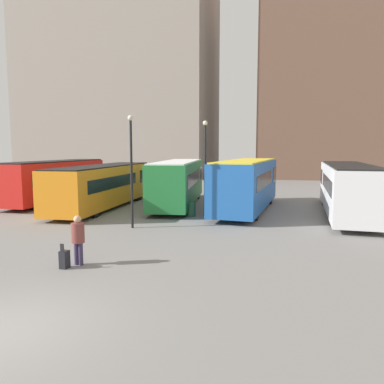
{
  "coord_description": "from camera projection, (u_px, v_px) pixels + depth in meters",
  "views": [
    {
      "loc": [
        5.8,
        -6.71,
        3.98
      ],
      "look_at": [
        1.05,
        15.05,
        1.41
      ],
      "focal_mm": 35.0,
      "sensor_mm": 36.0,
      "label": 1
    }
  ],
  "objects": [
    {
      "name": "bus_3",
      "position": [
        247.0,
        183.0,
        24.31
      ],
      "size": [
        3.72,
        10.99,
        3.27
      ],
      "rotation": [
        0.0,
        0.0,
        1.46
      ],
      "color": "#1E56A3",
      "rests_on": "ground_plane"
    },
    {
      "name": "bus_4",
      "position": [
        348.0,
        187.0,
        22.7
      ],
      "size": [
        3.46,
        12.48,
        3.07
      ],
      "rotation": [
        0.0,
        0.0,
        1.5
      ],
      "color": "silver",
      "rests_on": "ground_plane"
    },
    {
      "name": "suitcase",
      "position": [
        64.0,
        259.0,
        12.51
      ],
      "size": [
        0.27,
        0.32,
        0.86
      ],
      "rotation": [
        0.0,
        0.0,
        1.5
      ],
      "color": "black",
      "rests_on": "ground_plane"
    },
    {
      "name": "lamp_post_1",
      "position": [
        131.0,
        162.0,
        18.58
      ],
      "size": [
        0.28,
        0.28,
        5.63
      ],
      "color": "black",
      "rests_on": "ground_plane"
    },
    {
      "name": "bus_0",
      "position": [
        56.0,
        179.0,
        28.23
      ],
      "size": [
        2.59,
        10.79,
        3.11
      ],
      "rotation": [
        0.0,
        0.0,
        1.56
      ],
      "color": "red",
      "rests_on": "ground_plane"
    },
    {
      "name": "lamp_post_0",
      "position": [
        205.0,
        161.0,
        21.91
      ],
      "size": [
        0.28,
        0.28,
        5.61
      ],
      "color": "black",
      "rests_on": "ground_plane"
    },
    {
      "name": "trash_bin",
      "position": [
        191.0,
        209.0,
        22.14
      ],
      "size": [
        0.52,
        0.52,
        0.85
      ],
      "color": "#285633",
      "rests_on": "ground_plane"
    },
    {
      "name": "traveler",
      "position": [
        78.0,
        236.0,
        12.79
      ],
      "size": [
        0.47,
        0.47,
        1.73
      ],
      "rotation": [
        0.0,
        0.0,
        1.5
      ],
      "color": "#382D4C",
      "rests_on": "ground_plane"
    },
    {
      "name": "bus_2",
      "position": [
        178.0,
        181.0,
        26.5
      ],
      "size": [
        3.59,
        11.2,
        3.14
      ],
      "rotation": [
        0.0,
        0.0,
        1.67
      ],
      "color": "#237A38",
      "rests_on": "ground_plane"
    },
    {
      "name": "building_block_right",
      "position": [
        320.0,
        44.0,
        51.04
      ],
      "size": [
        16.14,
        12.0,
        36.43
      ],
      "color": "brown",
      "rests_on": "ground_plane"
    },
    {
      "name": "bus_1",
      "position": [
        104.0,
        184.0,
        25.6
      ],
      "size": [
        2.86,
        12.13,
        2.89
      ],
      "rotation": [
        0.0,
        0.0,
        1.59
      ],
      "color": "orange",
      "rests_on": "ground_plane"
    },
    {
      "name": "building_block_left",
      "position": [
        124.0,
        83.0,
        57.58
      ],
      "size": [
        27.22,
        17.47,
        28.24
      ],
      "color": "gray",
      "rests_on": "ground_plane"
    }
  ]
}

